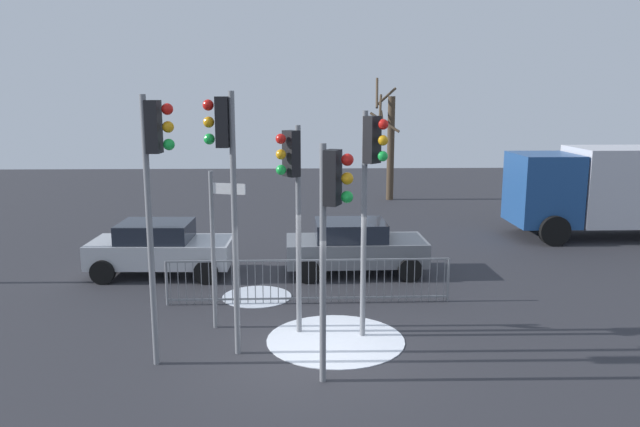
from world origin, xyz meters
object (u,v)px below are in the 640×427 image
object	(u,v)px
traffic_light_mid_left	(371,175)
delivery_truck	(618,187)
traffic_light_rear_right	(331,211)
traffic_light_rear_left	(292,184)
traffic_light_mid_right	(154,171)
bare_tree_left	(389,142)
car_grey_far	(354,246)
car_silver_mid	(160,247)
direction_sign_post	(215,242)
traffic_light_foreground_right	(225,166)

from	to	relation	value
traffic_light_mid_left	delivery_truck	distance (m)	13.03
traffic_light_rear_right	traffic_light_rear_left	xyz separation A→B (m)	(-0.67, 2.22, 0.13)
traffic_light_mid_right	traffic_light_rear_left	bearing A→B (deg)	124.46
traffic_light_mid_left	bare_tree_left	bearing A→B (deg)	-148.02
car_grey_far	traffic_light_mid_right	bearing A→B (deg)	-126.13
car_silver_mid	delivery_truck	xyz separation A→B (m)	(14.70, 4.16, 0.97)
traffic_light_rear_left	bare_tree_left	xyz separation A→B (m)	(4.23, 16.43, -0.45)
traffic_light_rear_left	delivery_truck	distance (m)	14.00
direction_sign_post	car_grey_far	bearing A→B (deg)	67.05
direction_sign_post	bare_tree_left	bearing A→B (deg)	86.17
direction_sign_post	bare_tree_left	size ratio (longest dim) A/B	0.59
traffic_light_mid_left	traffic_light_rear_left	distance (m)	1.56
car_grey_far	delivery_truck	distance (m)	10.32
traffic_light_foreground_right	traffic_light_rear_right	bearing A→B (deg)	-121.11
traffic_light_mid_right	traffic_light_rear_left	distance (m)	2.77
car_silver_mid	bare_tree_left	bearing A→B (deg)	58.53
traffic_light_foreground_right	car_silver_mid	bearing A→B (deg)	28.49
traffic_light_mid_left	car_silver_mid	world-z (taller)	traffic_light_mid_left
car_silver_mid	traffic_light_rear_right	bearing A→B (deg)	-54.74
bare_tree_left	traffic_light_mid_left	bearing A→B (deg)	-99.22
car_grey_far	delivery_truck	size ratio (longest dim) A/B	0.54
car_grey_far	bare_tree_left	size ratio (longest dim) A/B	0.68
car_grey_far	delivery_truck	bearing A→B (deg)	22.50
traffic_light_mid_right	direction_sign_post	bearing A→B (deg)	161.01
car_grey_far	bare_tree_left	distance (m)	12.50
traffic_light_rear_right	direction_sign_post	world-z (taller)	traffic_light_rear_right
traffic_light_foreground_right	car_silver_mid	xyz separation A→B (m)	(-2.49, 5.31, -2.84)
delivery_truck	bare_tree_left	bearing A→B (deg)	-49.97
traffic_light_rear_right	traffic_light_rear_left	distance (m)	2.32
traffic_light_rear_left	bare_tree_left	world-z (taller)	bare_tree_left
traffic_light_mid_left	traffic_light_rear_left	size ratio (longest dim) A/B	1.07
car_grey_far	bare_tree_left	bearing A→B (deg)	76.38
traffic_light_foreground_right	delivery_truck	distance (m)	15.56
traffic_light_mid_left	car_silver_mid	xyz separation A→B (m)	(-5.20, 4.62, -2.58)
traffic_light_foreground_right	car_grey_far	size ratio (longest dim) A/B	1.29
traffic_light_foreground_right	traffic_light_rear_left	world-z (taller)	traffic_light_foreground_right
direction_sign_post	car_silver_mid	distance (m)	4.62
delivery_truck	car_grey_far	bearing A→B (deg)	23.30
traffic_light_mid_left	traffic_light_rear_left	world-z (taller)	traffic_light_mid_left
traffic_light_rear_left	bare_tree_left	size ratio (longest dim) A/B	0.76
direction_sign_post	car_silver_mid	world-z (taller)	direction_sign_post
direction_sign_post	delivery_truck	distance (m)	15.02
traffic_light_mid_left	car_silver_mid	bearing A→B (deg)	-90.41
traffic_light_rear_right	direction_sign_post	xyz separation A→B (m)	(-2.28, 2.60, -1.14)
traffic_light_foreground_right	direction_sign_post	world-z (taller)	traffic_light_foreground_right
bare_tree_left	car_silver_mid	bearing A→B (deg)	-123.27
direction_sign_post	traffic_light_rear_left	bearing A→B (deg)	2.67
traffic_light_mid_right	bare_tree_left	distance (m)	19.02
traffic_light_mid_right	traffic_light_rear_right	world-z (taller)	traffic_light_mid_right
traffic_light_rear_right	direction_sign_post	distance (m)	3.65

